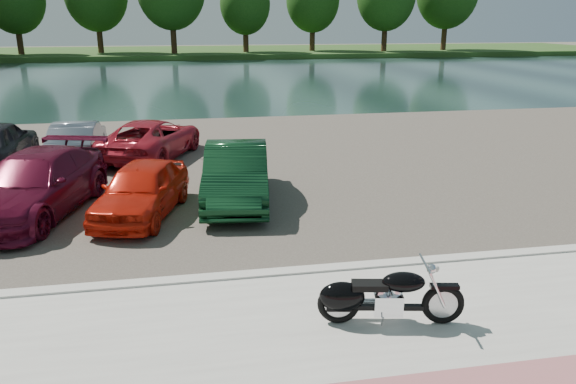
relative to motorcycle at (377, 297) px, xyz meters
name	(u,v)px	position (x,y,z in m)	size (l,w,h in m)	color
ground	(337,328)	(-0.62, 0.10, -0.56)	(200.00, 200.00, 0.00)	#595447
promenade	(355,362)	(-0.62, -0.90, -0.51)	(60.00, 6.00, 0.10)	#B1ADA6
kerb	(310,272)	(-0.62, 2.10, -0.49)	(60.00, 0.30, 0.14)	#B1ADA6
parking_lot	(252,162)	(-0.62, 11.10, -0.54)	(60.00, 18.00, 0.04)	#474039
river	(210,78)	(-0.62, 40.10, -0.56)	(120.00, 40.00, 0.00)	#192E2D
far_bank	(197,52)	(-0.62, 72.10, -0.26)	(120.00, 24.00, 0.60)	#244418
motorcycle	(377,297)	(0.00, 0.00, 0.00)	(2.31, 0.85, 1.05)	black
car_3	(35,185)	(-6.59, 6.71, 0.25)	(2.15, 5.29, 1.53)	#5A0C25
car_4	(142,189)	(-3.98, 6.12, 0.15)	(1.60, 3.97, 1.35)	red
car_5	(236,174)	(-1.57, 6.80, 0.25)	(1.63, 4.67, 1.54)	#0E351B
car_9	(78,140)	(-6.51, 12.52, 0.16)	(1.44, 4.13, 1.36)	gray
car_10	(151,139)	(-4.03, 12.28, 0.16)	(2.28, 4.93, 1.37)	#AA1C2C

